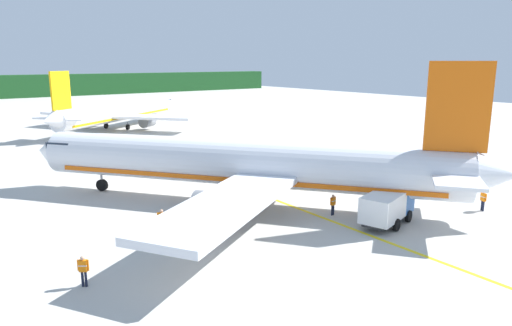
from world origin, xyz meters
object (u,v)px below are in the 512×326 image
Objects in this scene: crew_loader_right at (83,268)px; service_truck_fuel at (387,206)px; crew_marshaller at (333,203)px; crew_loader_left at (162,219)px; airliner_foreground at (247,165)px; airliner_mid_apron at (119,112)px; crew_supervisor at (483,199)px.

service_truck_fuel is at bearing -9.05° from crew_loader_right.
crew_marshaller is 0.99× the size of crew_loader_left.
airliner_foreground is 19.99× the size of crew_loader_right.
airliner_foreground is 7.81m from crew_marshaller.
airliner_foreground is 17.35m from crew_loader_right.
airliner_mid_apron reaches higher than crew_loader_left.
crew_supervisor is (6.60, -63.44, -1.97)m from airliner_mid_apron.
crew_supervisor is at bearing -25.40° from crew_loader_left.
airliner_foreground is 1.11× the size of airliner_mid_apron.
service_truck_fuel is 3.40× the size of crew_loader_left.
airliner_foreground is 11.81m from service_truck_fuel.
crew_supervisor is at bearing -31.43° from crew_marshaller.
crew_marshaller is (3.64, -6.48, -2.40)m from airliner_foreground.
service_truck_fuel is 9.20m from crew_supervisor.
airliner_mid_apron is at bearing 67.95° from crew_loader_right.
service_truck_fuel is at bearing -66.03° from crew_marshaller.
airliner_foreground reaches higher than crew_supervisor.
airliner_foreground reaches higher than crew_marshaller.
crew_loader_right is at bearing 168.77° from crew_supervisor.
airliner_foreground reaches higher than crew_loader_left.
crew_loader_left is at bearing 149.52° from service_truck_fuel.
crew_loader_right is 1.03× the size of crew_supervisor.
crew_supervisor is (23.01, -10.93, -0.00)m from crew_loader_left.
crew_marshaller is (-1.72, 3.87, -0.43)m from service_truck_fuel.
service_truck_fuel is 3.41× the size of crew_supervisor.
airliner_mid_apron is 60.92m from service_truck_fuel.
crew_loader_left is (-12.47, 4.48, 0.01)m from crew_marshaller.
crew_loader_left is at bearing 35.94° from crew_loader_right.
airliner_mid_apron is 18.86× the size of crew_marshaller.
crew_loader_right is at bearing -156.02° from airliner_foreground.
airliner_foreground is at bearing 117.38° from service_truck_fuel.
service_truck_fuel is at bearing -30.48° from crew_loader_left.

